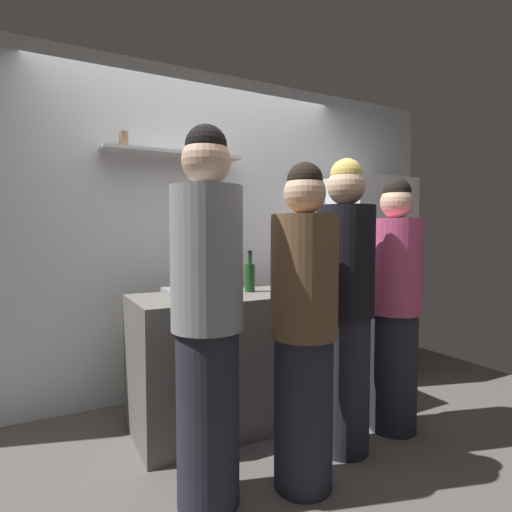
{
  "coord_description": "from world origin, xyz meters",
  "views": [
    {
      "loc": [
        -1.18,
        -1.98,
        1.31
      ],
      "look_at": [
        0.16,
        0.53,
        1.14
      ],
      "focal_mm": 29.01,
      "sensor_mm": 36.0,
      "label": 1
    }
  ],
  "objects": [
    {
      "name": "wine_bottle_pale_glass",
      "position": [
        -0.07,
        0.8,
        1.0
      ],
      "size": [
        0.06,
        0.06,
        0.3
      ],
      "color": "#B2BFB2",
      "rests_on": "counter"
    },
    {
      "name": "wine_bottle_dark_glass",
      "position": [
        0.2,
        0.29,
        1.0
      ],
      "size": [
        0.07,
        0.07,
        0.31
      ],
      "color": "black",
      "rests_on": "counter"
    },
    {
      "name": "person_grey_hoodie",
      "position": [
        -0.48,
        -0.18,
        0.9
      ],
      "size": [
        0.34,
        0.34,
        1.8
      ],
      "rotation": [
        0.0,
        0.0,
        5.02
      ],
      "color": "#262633",
      "rests_on": "ground"
    },
    {
      "name": "wine_bottle_green_glass",
      "position": [
        0.13,
        0.56,
        1.0
      ],
      "size": [
        0.07,
        0.07,
        0.29
      ],
      "color": "#19471E",
      "rests_on": "counter"
    },
    {
      "name": "water_bottle_plastic",
      "position": [
        -0.41,
        0.28,
        1.0
      ],
      "size": [
        0.09,
        0.09,
        0.25
      ],
      "color": "silver",
      "rests_on": "counter"
    },
    {
      "name": "back_wall_assembly",
      "position": [
        -0.0,
        1.25,
        1.3
      ],
      "size": [
        4.8,
        0.32,
        2.6
      ],
      "color": "white",
      "rests_on": "ground"
    },
    {
      "name": "person_blonde",
      "position": [
        0.41,
        -0.1,
        0.86
      ],
      "size": [
        0.34,
        0.34,
        1.73
      ],
      "rotation": [
        0.0,
        0.0,
        3.84
      ],
      "color": "#262633",
      "rests_on": "ground"
    },
    {
      "name": "baking_pan",
      "position": [
        -0.29,
        0.6,
        0.92
      ],
      "size": [
        0.34,
        0.24,
        0.05
      ],
      "primitive_type": "cube",
      "color": "gray",
      "rests_on": "counter"
    },
    {
      "name": "ground_plane",
      "position": [
        0.0,
        0.0,
        0.0
      ],
      "size": [
        5.28,
        5.28,
        0.0
      ],
      "primitive_type": "plane",
      "color": "#59544F"
    },
    {
      "name": "person_brown_jacket",
      "position": [
        -0.0,
        -0.28,
        0.82
      ],
      "size": [
        0.34,
        0.34,
        1.65
      ],
      "rotation": [
        0.0,
        0.0,
        6.23
      ],
      "color": "#262633",
      "rests_on": "ground"
    },
    {
      "name": "counter",
      "position": [
        0.16,
        0.53,
        0.45
      ],
      "size": [
        1.68,
        0.63,
        0.89
      ],
      "primitive_type": "cube",
      "color": "#66605B",
      "rests_on": "ground"
    },
    {
      "name": "person_pink_top",
      "position": [
        0.88,
        -0.05,
        0.82
      ],
      "size": [
        0.34,
        0.34,
        1.65
      ],
      "rotation": [
        0.0,
        0.0,
        4.98
      ],
      "color": "#262633",
      "rests_on": "ground"
    },
    {
      "name": "refrigerator",
      "position": [
        1.45,
        0.85,
        0.89
      ],
      "size": [
        0.68,
        0.63,
        1.78
      ],
      "color": "silver",
      "rests_on": "ground"
    },
    {
      "name": "utensil_holder",
      "position": [
        0.38,
        0.31,
        0.95
      ],
      "size": [
        0.09,
        0.09,
        0.22
      ],
      "color": "#B2B2B7",
      "rests_on": "counter"
    }
  ]
}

